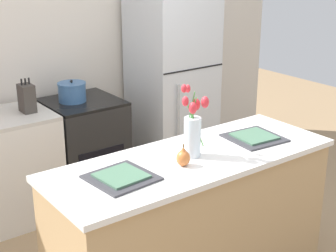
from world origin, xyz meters
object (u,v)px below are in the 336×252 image
(stove_range, at_px, (85,149))
(refrigerator, at_px, (172,85))
(plate_setting_right, at_px, (254,137))
(pear_figurine, at_px, (183,157))
(cooking_pot, at_px, (72,92))
(knife_block, at_px, (27,98))
(plate_setting_left, at_px, (121,177))
(flower_vase, at_px, (193,129))

(stove_range, height_order, refrigerator, refrigerator)
(plate_setting_right, bearing_deg, pear_figurine, -174.40)
(cooking_pot, distance_m, knife_block, 0.42)
(cooking_pot, height_order, knife_block, knife_block)
(stove_range, relative_size, refrigerator, 0.51)
(pear_figurine, distance_m, plate_setting_left, 0.38)
(knife_block, bearing_deg, cooking_pot, 6.80)
(flower_vase, bearing_deg, refrigerator, 56.64)
(stove_range, xyz_separation_m, pear_figurine, (-0.23, -1.67, 0.55))
(refrigerator, xyz_separation_m, pear_figurine, (-1.18, -1.67, 0.12))
(knife_block, bearing_deg, plate_setting_right, -60.76)
(refrigerator, relative_size, flower_vase, 4.01)
(cooking_pot, bearing_deg, plate_setting_right, -73.76)
(plate_setting_right, bearing_deg, flower_vase, 178.09)
(pear_figurine, bearing_deg, stove_range, 82.14)
(refrigerator, bearing_deg, cooking_pot, 178.49)
(plate_setting_left, bearing_deg, flower_vase, 1.89)
(flower_vase, relative_size, plate_setting_right, 1.24)
(flower_vase, height_order, pear_figurine, flower_vase)
(knife_block, bearing_deg, refrigerator, 0.88)
(plate_setting_left, xyz_separation_m, knife_block, (0.12, 1.59, 0.04))
(pear_figurine, bearing_deg, knife_block, 98.77)
(refrigerator, relative_size, pear_figurine, 13.40)
(refrigerator, xyz_separation_m, knife_block, (-1.43, -0.02, 0.12))
(stove_range, xyz_separation_m, plate_setting_left, (-0.60, -1.61, 0.51))
(plate_setting_left, relative_size, knife_block, 1.31)
(pear_figurine, relative_size, knife_block, 0.48)
(pear_figurine, bearing_deg, plate_setting_right, 5.60)
(refrigerator, bearing_deg, plate_setting_left, -134.01)
(flower_vase, xyz_separation_m, knife_block, (-0.39, 1.57, -0.11))
(flower_vase, xyz_separation_m, pear_figurine, (-0.13, -0.08, -0.12))
(refrigerator, distance_m, plate_setting_right, 1.70)
(cooking_pot, bearing_deg, knife_block, -173.20)
(refrigerator, height_order, knife_block, refrigerator)
(flower_vase, xyz_separation_m, plate_setting_left, (-0.51, -0.02, -0.16))
(stove_range, height_order, knife_block, knife_block)
(stove_range, relative_size, plate_setting_left, 2.51)
(plate_setting_right, relative_size, knife_block, 1.31)
(plate_setting_right, bearing_deg, stove_range, 104.08)
(refrigerator, height_order, plate_setting_left, refrigerator)
(plate_setting_right, height_order, knife_block, knife_block)
(stove_range, distance_m, knife_block, 0.74)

